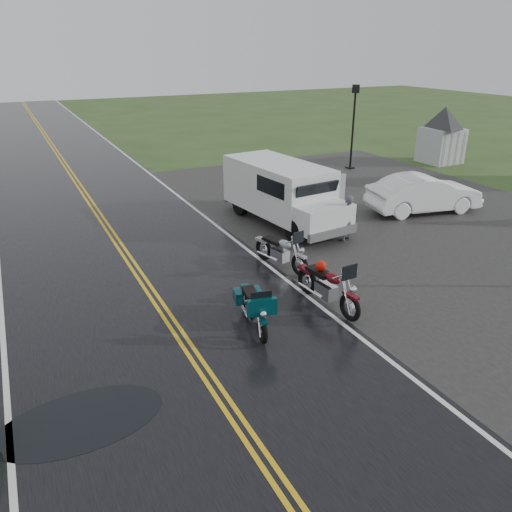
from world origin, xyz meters
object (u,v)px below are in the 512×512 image
at_px(motorcycle_silver, 300,257).
at_px(van_white, 295,211).
at_px(visitor_center, 444,121).
at_px(motorcycle_red, 351,297).
at_px(person_at_van, 346,219).
at_px(lamp_post_far_right, 353,128).
at_px(motorcycle_teal, 263,321).
at_px(sedan_white, 424,194).

bearing_deg(motorcycle_silver, van_white, 49.78).
relative_size(visitor_center, motorcycle_silver, 6.99).
relative_size(visitor_center, van_white, 2.65).
relative_size(motorcycle_red, person_at_van, 1.50).
bearing_deg(lamp_post_far_right, van_white, -135.84).
bearing_deg(motorcycle_silver, motorcycle_red, -107.88).
distance_m(visitor_center, van_white, 16.25).
distance_m(visitor_center, motorcycle_red, 20.53).
distance_m(motorcycle_red, motorcycle_teal, 2.41).
bearing_deg(motorcycle_silver, person_at_van, 19.13).
height_order(van_white, person_at_van, van_white).
distance_m(motorcycle_red, sedan_white, 10.11).
relative_size(van_white, sedan_white, 1.29).
bearing_deg(van_white, person_at_van, -26.66).
bearing_deg(person_at_van, van_white, -42.49).
bearing_deg(motorcycle_silver, lamp_post_far_right, 35.00).
bearing_deg(visitor_center, lamp_post_far_right, 170.32).
height_order(person_at_van, lamp_post_far_right, lamp_post_far_right).
height_order(visitor_center, sedan_white, visitor_center).
xyz_separation_m(visitor_center, sedan_white, (-7.83, -6.80, -1.63)).
xyz_separation_m(van_white, sedan_white, (6.57, 0.63, -0.42)).
bearing_deg(motorcycle_red, person_at_van, 50.78).
bearing_deg(motorcycle_silver, visitor_center, 19.74).
relative_size(motorcycle_silver, person_at_van, 1.39).
height_order(motorcycle_red, van_white, van_white).
distance_m(motorcycle_red, person_at_van, 5.75).
distance_m(van_white, person_at_van, 1.88).
xyz_separation_m(visitor_center, motorcycle_teal, (-18.39, -12.70, -1.76)).
distance_m(person_at_van, lamp_post_far_right, 11.50).
bearing_deg(visitor_center, van_white, -152.70).
xyz_separation_m(person_at_van, sedan_white, (4.84, 1.28, -0.05)).
bearing_deg(motorcycle_teal, sedan_white, 41.49).
bearing_deg(lamp_post_far_right, person_at_van, -127.44).
xyz_separation_m(motorcycle_silver, person_at_van, (3.05, 1.89, 0.15)).
relative_size(visitor_center, motorcycle_teal, 7.39).
bearing_deg(sedan_white, motorcycle_red, 137.01).
height_order(sedan_white, lamp_post_far_right, lamp_post_far_right).
bearing_deg(motorcycle_red, lamp_post_far_right, 49.22).
xyz_separation_m(motorcycle_teal, lamp_post_far_right, (12.65, 13.68, 1.64)).
xyz_separation_m(motorcycle_silver, lamp_post_far_right, (9.98, 10.94, 1.61)).
bearing_deg(motorcycle_teal, van_white, 65.13).
xyz_separation_m(motorcycle_red, person_at_van, (3.31, 4.71, 0.09)).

